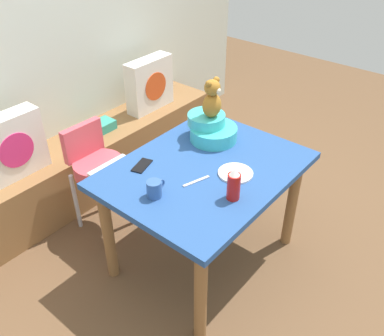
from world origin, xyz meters
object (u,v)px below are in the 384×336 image
Objects in this scene: dinner_plate_near at (235,173)px; infant_seat_teal at (211,129)px; book_stack at (102,126)px; coffee_mug at (155,189)px; pillow_floral_left at (11,147)px; highchair at (98,166)px; ketchup_bottle at (234,185)px; pillow_floral_right at (150,84)px; teddy_bear at (212,99)px; cell_phone at (142,166)px; dining_table at (205,183)px.

infant_seat_teal is at bearing 57.20° from dinner_plate_near.
book_stack is at bearing 94.37° from infant_seat_teal.
pillow_floral_left is at bearing 98.86° from coffee_mug.
highchair is 4.27× the size of ketchup_bottle.
teddy_bear is at bearing -114.55° from pillow_floral_right.
pillow_floral_left is 2.20× the size of dinner_plate_near.
cell_phone is at bearing 99.44° from ketchup_bottle.
highchair is at bearing 105.41° from dinner_plate_near.
pillow_floral_right is 1.60m from coffee_mug.
cell_phone is (0.33, -0.89, 0.06)m from pillow_floral_left.
cell_phone is at bearing 166.78° from teddy_bear.
book_stack is 0.60m from highchair.
infant_seat_teal is 0.42m from dinner_plate_near.
teddy_bear reaches higher than ketchup_bottle.
infant_seat_teal is 0.62m from ketchup_bottle.
dinner_plate_near is at bearing -26.37° from coffee_mug.
teddy_bear is (-0.46, -1.01, 0.34)m from pillow_floral_right.
highchair is (-0.94, -0.42, -0.16)m from pillow_floral_right.
pillow_floral_left and pillow_floral_right have the same top height.
pillow_floral_left is at bearing 106.20° from ketchup_bottle.
cell_phone is (-0.97, -0.89, 0.06)m from pillow_floral_right.
ketchup_bottle reaches higher than pillow_floral_left.
book_stack is 0.17× the size of dining_table.
pillow_floral_left reaches higher than dining_table.
highchair is at bearing 129.29° from infant_seat_teal.
teddy_bear is (0.08, -1.03, 0.52)m from book_stack.
cell_phone is (-0.28, 0.47, -0.00)m from dinner_plate_near.
dinner_plate_near is 1.39× the size of cell_phone.
pillow_floral_left and infant_seat_teal have the same top height.
ketchup_bottle reaches higher than book_stack.
book_stack is at bearing 177.77° from pillow_floral_right.
pillow_floral_right is at bearing 0.00° from pillow_floral_left.
pillow_floral_right is 1.52m from dinner_plate_near.
infant_seat_teal is 2.75× the size of coffee_mug.
dining_table is at bearing 65.52° from ketchup_bottle.
book_stack is at bearing 94.37° from teddy_bear.
pillow_floral_right is at bearing 59.30° from ketchup_bottle.
teddy_bear is (0.48, -0.59, 0.50)m from highchair.
book_stack is 1.00× the size of dinner_plate_near.
highchair is 0.79m from coffee_mug.
teddy_bear is 0.49m from dinner_plate_near.
dinner_plate_near is at bearing -65.65° from pillow_floral_left.
dinner_plate_near is at bearing -122.80° from infant_seat_teal.
dinner_plate_near reaches higher than dining_table.
infant_seat_teal is at bearing 90.00° from teddy_bear.
coffee_mug is at bearing -116.62° from book_stack.
teddy_bear is at bearing -50.26° from pillow_floral_left.
coffee_mug reaches higher than highchair.
dining_table is 1.46× the size of highchair.
highchair is 3.95× the size of dinner_plate_near.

